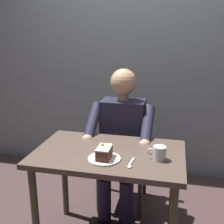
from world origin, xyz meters
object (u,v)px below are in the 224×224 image
dining_table (109,166)px  cake_slice (104,152)px  coffee_cup (159,153)px  chair (125,149)px  dessert_spoon (130,164)px  seated_person (121,141)px

dining_table → cake_slice: 0.20m
coffee_cup → dining_table: bearing=-8.4°
dining_table → chair: chair is taller
cake_slice → coffee_cup: bearing=-167.8°
cake_slice → dessert_spoon: bearing=167.9°
dining_table → chair: 0.62m
chair → coffee_cup: chair is taller
dining_table → coffee_cup: bearing=171.6°
dining_table → coffee_cup: (-0.34, 0.05, 0.15)m
chair → seated_person: seated_person is taller
dining_table → chair: (0.00, -0.60, -0.14)m
seated_person → dessert_spoon: seated_person is taller
coffee_cup → dessert_spoon: bearing=34.4°
dining_table → cake_slice: cake_slice is taller
seated_person → dessert_spoon: size_ratio=8.64×
seated_person → cake_slice: 0.57m
cake_slice → coffee_cup: cake_slice is taller
seated_person → coffee_cup: bearing=125.0°
dining_table → dessert_spoon: size_ratio=7.03×
seated_person → coffee_cup: size_ratio=10.50×
chair → coffee_cup: (-0.34, 0.65, 0.29)m
cake_slice → dining_table: bearing=-91.9°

